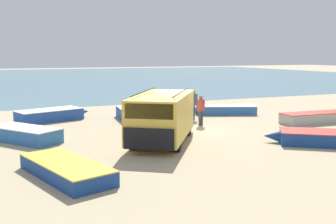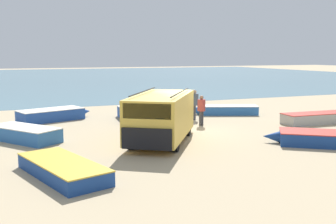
{
  "view_description": "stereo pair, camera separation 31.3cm",
  "coord_description": "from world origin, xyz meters",
  "px_view_note": "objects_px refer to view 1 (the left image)",
  "views": [
    {
      "loc": [
        -8.23,
        -17.24,
        3.88
      ],
      "look_at": [
        -0.58,
        0.81,
        1.0
      ],
      "focal_mm": 42.0,
      "sensor_mm": 36.0,
      "label": 1
    },
    {
      "loc": [
        -7.94,
        -17.36,
        3.88
      ],
      "look_at": [
        -0.58,
        0.81,
        1.0
      ],
      "focal_mm": 42.0,
      "sensor_mm": 36.0,
      "label": 2
    }
  ],
  "objects_px": {
    "fisherman_1": "(201,108)",
    "fisherman_0": "(193,102)",
    "fishing_rowboat_5": "(52,115)",
    "fishing_rowboat_2": "(318,138)",
    "fishing_rowboat_6": "(22,134)",
    "fishing_rowboat_3": "(320,117)",
    "fishing_rowboat_4": "(64,168)",
    "parked_van": "(162,116)",
    "fishing_rowboat_1": "(134,115)",
    "fishing_rowboat_0": "(223,110)"
  },
  "relations": [
    {
      "from": "parked_van",
      "to": "fisherman_1",
      "type": "bearing_deg",
      "value": 164.45
    },
    {
      "from": "parked_van",
      "to": "fishing_rowboat_0",
      "type": "relative_size",
      "value": 1.2
    },
    {
      "from": "fisherman_0",
      "to": "fishing_rowboat_3",
      "type": "bearing_deg",
      "value": 176.99
    },
    {
      "from": "fishing_rowboat_3",
      "to": "fishing_rowboat_4",
      "type": "xyz_separation_m",
      "value": [
        -15.03,
        -4.51,
        -0.05
      ]
    },
    {
      "from": "fishing_rowboat_0",
      "to": "fishing_rowboat_6",
      "type": "bearing_deg",
      "value": 36.0
    },
    {
      "from": "fishing_rowboat_6",
      "to": "fishing_rowboat_2",
      "type": "bearing_deg",
      "value": -152.04
    },
    {
      "from": "parked_van",
      "to": "fishing_rowboat_6",
      "type": "xyz_separation_m",
      "value": [
        -5.76,
        2.67,
        -0.85
      ]
    },
    {
      "from": "fishing_rowboat_3",
      "to": "fishing_rowboat_5",
      "type": "height_order",
      "value": "fishing_rowboat_5"
    },
    {
      "from": "fishing_rowboat_0",
      "to": "fishing_rowboat_6",
      "type": "height_order",
      "value": "fishing_rowboat_6"
    },
    {
      "from": "parked_van",
      "to": "fishing_rowboat_1",
      "type": "height_order",
      "value": "parked_van"
    },
    {
      "from": "fishing_rowboat_1",
      "to": "fishing_rowboat_6",
      "type": "distance_m",
      "value": 7.24
    },
    {
      "from": "fishing_rowboat_4",
      "to": "fishing_rowboat_6",
      "type": "bearing_deg",
      "value": -8.32
    },
    {
      "from": "parked_van",
      "to": "fishing_rowboat_2",
      "type": "height_order",
      "value": "parked_van"
    },
    {
      "from": "fishing_rowboat_5",
      "to": "fisherman_1",
      "type": "xyz_separation_m",
      "value": [
        7.38,
        -4.82,
        0.65
      ]
    },
    {
      "from": "fishing_rowboat_3",
      "to": "fishing_rowboat_4",
      "type": "distance_m",
      "value": 15.69
    },
    {
      "from": "fisherman_0",
      "to": "fishing_rowboat_1",
      "type": "bearing_deg",
      "value": 9.95
    },
    {
      "from": "parked_van",
      "to": "fishing_rowboat_6",
      "type": "distance_m",
      "value": 6.41
    },
    {
      "from": "parked_van",
      "to": "fishing_rowboat_3",
      "type": "bearing_deg",
      "value": 129.95
    },
    {
      "from": "fishing_rowboat_2",
      "to": "fisherman_1",
      "type": "xyz_separation_m",
      "value": [
        -2.54,
        6.12,
        0.7
      ]
    },
    {
      "from": "fisherman_0",
      "to": "fishing_rowboat_0",
      "type": "bearing_deg",
      "value": -129.39
    },
    {
      "from": "fishing_rowboat_4",
      "to": "fisherman_1",
      "type": "height_order",
      "value": "fisherman_1"
    },
    {
      "from": "fishing_rowboat_6",
      "to": "fishing_rowboat_1",
      "type": "bearing_deg",
      "value": -98.46
    },
    {
      "from": "fishing_rowboat_0",
      "to": "fisherman_0",
      "type": "bearing_deg",
      "value": 43.27
    },
    {
      "from": "fisherman_0",
      "to": "parked_van",
      "type": "bearing_deg",
      "value": 79.0
    },
    {
      "from": "fishing_rowboat_6",
      "to": "fisherman_1",
      "type": "relative_size",
      "value": 2.43
    },
    {
      "from": "fisherman_0",
      "to": "fisherman_1",
      "type": "height_order",
      "value": "fisherman_0"
    },
    {
      "from": "parked_van",
      "to": "fishing_rowboat_3",
      "type": "height_order",
      "value": "parked_van"
    },
    {
      "from": "parked_van",
      "to": "fishing_rowboat_6",
      "type": "height_order",
      "value": "parked_van"
    },
    {
      "from": "parked_van",
      "to": "fishing_rowboat_6",
      "type": "bearing_deg",
      "value": -81.31
    },
    {
      "from": "fishing_rowboat_1",
      "to": "fisherman_0",
      "type": "height_order",
      "value": "fisherman_0"
    },
    {
      "from": "fishing_rowboat_5",
      "to": "fisherman_1",
      "type": "distance_m",
      "value": 8.84
    },
    {
      "from": "fisherman_1",
      "to": "fishing_rowboat_6",
      "type": "bearing_deg",
      "value": -115.94
    },
    {
      "from": "fishing_rowboat_2",
      "to": "fishing_rowboat_3",
      "type": "relative_size",
      "value": 0.75
    },
    {
      "from": "fishing_rowboat_0",
      "to": "fishing_rowboat_3",
      "type": "height_order",
      "value": "fishing_rowboat_3"
    },
    {
      "from": "fishing_rowboat_4",
      "to": "fisherman_0",
      "type": "bearing_deg",
      "value": -64.34
    },
    {
      "from": "fishing_rowboat_1",
      "to": "fisherman_1",
      "type": "height_order",
      "value": "fisherman_1"
    },
    {
      "from": "fishing_rowboat_1",
      "to": "fishing_rowboat_2",
      "type": "xyz_separation_m",
      "value": [
        5.43,
        -9.1,
        -0.05
      ]
    },
    {
      "from": "fisherman_1",
      "to": "fisherman_0",
      "type": "bearing_deg",
      "value": 137.1
    },
    {
      "from": "parked_van",
      "to": "fishing_rowboat_0",
      "type": "xyz_separation_m",
      "value": [
        6.78,
        6.07,
        -0.89
      ]
    },
    {
      "from": "fishing_rowboat_2",
      "to": "fishing_rowboat_3",
      "type": "height_order",
      "value": "fishing_rowboat_3"
    },
    {
      "from": "parked_van",
      "to": "fishing_rowboat_5",
      "type": "height_order",
      "value": "parked_van"
    },
    {
      "from": "fishing_rowboat_1",
      "to": "fishing_rowboat_6",
      "type": "height_order",
      "value": "fishing_rowboat_1"
    },
    {
      "from": "fishing_rowboat_1",
      "to": "fisherman_0",
      "type": "distance_m",
      "value": 3.62
    },
    {
      "from": "fishing_rowboat_2",
      "to": "fisherman_0",
      "type": "xyz_separation_m",
      "value": [
        -2.06,
        7.99,
        0.79
      ]
    },
    {
      "from": "fishing_rowboat_6",
      "to": "fisherman_0",
      "type": "height_order",
      "value": "fisherman_0"
    },
    {
      "from": "fishing_rowboat_0",
      "to": "fishing_rowboat_6",
      "type": "xyz_separation_m",
      "value": [
        -12.54,
        -3.4,
        0.04
      ]
    },
    {
      "from": "fishing_rowboat_0",
      "to": "fishing_rowboat_4",
      "type": "relative_size",
      "value": 0.96
    },
    {
      "from": "fishing_rowboat_3",
      "to": "fisherman_0",
      "type": "bearing_deg",
      "value": 151.93
    },
    {
      "from": "fishing_rowboat_2",
      "to": "fishing_rowboat_6",
      "type": "bearing_deg",
      "value": 9.85
    },
    {
      "from": "fishing_rowboat_3",
      "to": "fisherman_1",
      "type": "bearing_deg",
      "value": 167.28
    }
  ]
}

